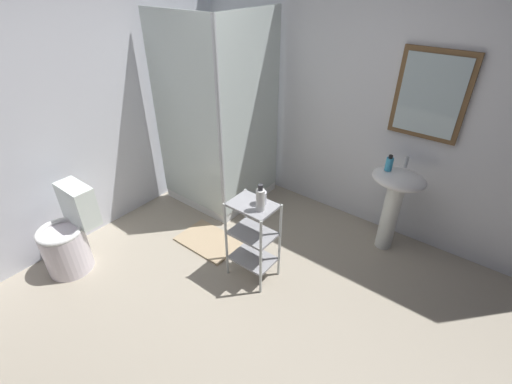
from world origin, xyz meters
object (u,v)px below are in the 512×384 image
Objects in this scene: pedestal_sink at (395,195)px; toilet at (69,237)px; lotion_bottle_white at (260,199)px; rinse_cup at (261,198)px; storage_cart at (253,235)px; shower_stall at (221,163)px; bath_mat at (209,241)px; hand_soap_bottle at (389,164)px.

pedestal_sink is 2.87m from toilet.
rinse_cup is at bearing 122.25° from lotion_bottle_white.
lotion_bottle_white is (0.09, -0.02, 0.40)m from storage_cart.
shower_stall is 0.90m from bath_mat.
storage_cart is 0.36m from rinse_cup.
pedestal_sink is 7.60× the size of rinse_cup.
hand_soap_bottle is at bearing -163.80° from pedestal_sink.
pedestal_sink is 0.31m from hand_soap_bottle.
toilet is at bearing -145.75° from rinse_cup.
toilet is (-0.30, -1.62, -0.15)m from shower_stall.
shower_stall is at bearing 144.52° from storage_cart.
shower_stall is 3.33× the size of bath_mat.
toilet is at bearing -135.84° from hand_soap_bottle.
shower_stall is at bearing -169.50° from hand_soap_bottle.
storage_cart is (-0.76, -1.07, -0.14)m from pedestal_sink.
hand_soap_bottle is (-0.10, -0.03, 0.29)m from pedestal_sink.
bath_mat is (-1.37, -1.00, -0.57)m from pedestal_sink.
pedestal_sink is 1.26m from rinse_cup.
storage_cart reaches higher than bath_mat.
pedestal_sink is 1.79m from bath_mat.
shower_stall reaches higher than pedestal_sink.
storage_cart is 0.41m from lotion_bottle_white.
rinse_cup is at bearing -124.87° from pedestal_sink.
bath_mat is (0.72, 0.96, -0.31)m from toilet.
hand_soap_bottle is 1.82m from bath_mat.
lotion_bottle_white is 0.37× the size of bath_mat.
hand_soap_bottle is 1.17m from rinse_cup.
lotion_bottle_white is (-0.57, -1.07, -0.04)m from hand_soap_bottle.
pedestal_sink is at bearing 55.13° from rinse_cup.
shower_stall is 1.65m from toilet.
shower_stall is 2.70× the size of storage_cart.
bath_mat is (-0.66, 0.02, -0.78)m from rinse_cup.
storage_cart is 3.32× the size of lotion_bottle_white.
pedestal_sink is at bearing 43.18° from toilet.
hand_soap_bottle is at bearing 57.62° from storage_cart.
shower_stall is 8.97× the size of lotion_bottle_white.
bath_mat is at bearing -142.60° from hand_soap_bottle.
bath_mat is (-0.61, 0.07, -0.43)m from storage_cart.
lotion_bottle_white reaches higher than pedestal_sink.
bath_mat is (-1.27, -0.97, -0.86)m from hand_soap_bottle.
shower_stall is at bearing 79.39° from toilet.
shower_stall is at bearing -169.18° from pedestal_sink.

